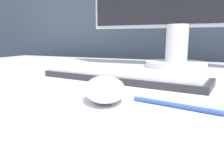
% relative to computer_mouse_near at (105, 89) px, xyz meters
% --- Properties ---
extents(partition_panel, '(5.00, 0.03, 1.47)m').
position_rel_computer_mouse_near_xyz_m(partition_panel, '(0.07, 0.90, -0.04)').
color(partition_panel, '#333D4C').
rests_on(partition_panel, ground_plane).
extents(computer_mouse_near, '(0.11, 0.13, 0.04)m').
position_rel_computer_mouse_near_xyz_m(computer_mouse_near, '(0.00, 0.00, 0.00)').
color(computer_mouse_near, white).
rests_on(computer_mouse_near, desk).
extents(keyboard, '(0.44, 0.17, 0.02)m').
position_rel_computer_mouse_near_xyz_m(keyboard, '(-0.04, 0.19, -0.01)').
color(keyboard, '#28282D').
rests_on(keyboard, desk).
extents(pen, '(0.14, 0.04, 0.01)m').
position_rel_computer_mouse_near_xyz_m(pen, '(0.11, 0.01, -0.02)').
color(pen, '#284C9E').
rests_on(pen, desk).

